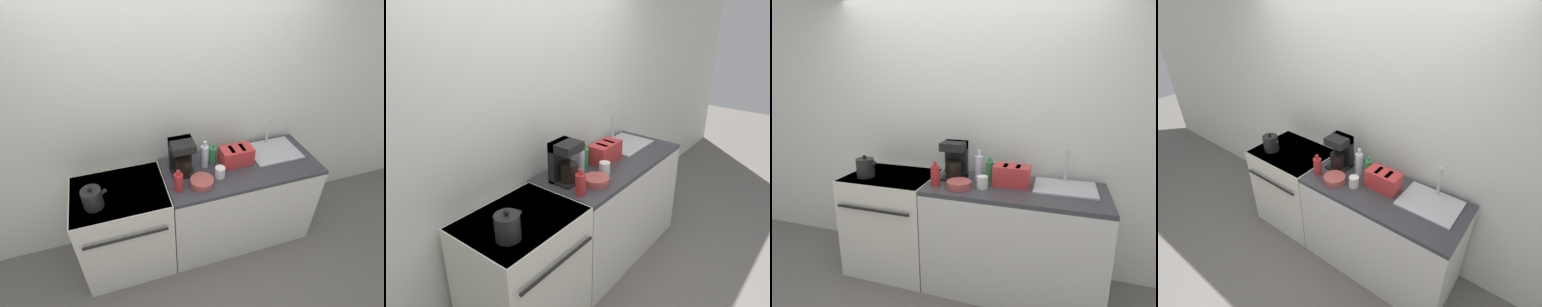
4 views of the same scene
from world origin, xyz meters
TOP-DOWN VIEW (x-y plane):
  - ground_plane at (0.00, 0.00)m, footprint 12.00×12.00m
  - wall_back at (0.00, 0.70)m, footprint 8.00×0.05m
  - stove at (-0.61, 0.31)m, footprint 0.79×0.65m
  - counter_block at (0.51, 0.32)m, footprint 1.43×0.64m
  - kettle at (-0.81, 0.20)m, footprint 0.20×0.16m
  - toaster at (0.47, 0.37)m, footprint 0.29×0.16m
  - coffee_maker at (-0.03, 0.40)m, footprint 0.20×0.20m
  - sink_tray at (0.90, 0.42)m, footprint 0.48×0.37m
  - bottle_clear at (0.18, 0.41)m, footprint 0.07×0.07m
  - bottle_red at (-0.12, 0.18)m, footprint 0.08×0.08m
  - bottle_green at (0.27, 0.44)m, footprint 0.07×0.07m
  - cup_white at (0.26, 0.23)m, footprint 0.09×0.09m
  - bowl at (0.08, 0.18)m, footprint 0.20×0.20m

SIDE VIEW (x-z plane):
  - ground_plane at x=0.00m, z-range 0.00..0.00m
  - counter_block at x=0.51m, z-range 0.00..0.92m
  - stove at x=-0.61m, z-range 0.01..0.94m
  - sink_tray at x=0.90m, z-range 0.80..1.08m
  - bowl at x=0.08m, z-range 0.92..0.98m
  - cup_white at x=0.26m, z-range 0.92..1.03m
  - toaster at x=0.47m, z-range 0.93..1.09m
  - kettle at x=-0.81m, z-range 0.91..1.11m
  - bottle_red at x=-0.12m, z-range 0.91..1.11m
  - bottle_green at x=0.27m, z-range 0.91..1.11m
  - bottle_clear at x=0.18m, z-range 0.90..1.17m
  - coffee_maker at x=-0.03m, z-range 0.93..1.26m
  - wall_back at x=0.00m, z-range 0.00..2.60m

